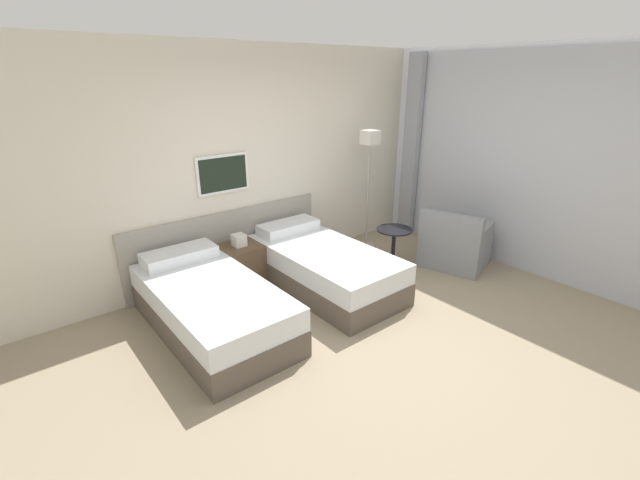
{
  "coord_description": "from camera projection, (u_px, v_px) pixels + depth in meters",
  "views": [
    {
      "loc": [
        -2.66,
        -2.34,
        2.37
      ],
      "look_at": [
        0.12,
        1.08,
        0.64
      ],
      "focal_mm": 24.0,
      "sensor_mm": 36.0,
      "label": 1
    }
  ],
  "objects": [
    {
      "name": "nightstand",
      "position": [
        241.0,
        264.0,
        5.07
      ],
      "size": [
        0.47,
        0.42,
        0.63
      ],
      "color": "brown",
      "rests_on": "ground_plane"
    },
    {
      "name": "armchair",
      "position": [
        455.0,
        246.0,
        5.57
      ],
      "size": [
        0.91,
        0.94,
        0.78
      ],
      "rotation": [
        0.0,
        0.0,
        1.86
      ],
      "color": "gray",
      "rests_on": "ground_plane"
    },
    {
      "name": "bed_near_window",
      "position": [
        323.0,
        267.0,
        4.99
      ],
      "size": [
        0.95,
        1.9,
        0.62
      ],
      "color": "brown",
      "rests_on": "ground_plane"
    },
    {
      "name": "floor_lamp",
      "position": [
        369.0,
        156.0,
        5.79
      ],
      "size": [
        0.24,
        0.24,
        1.66
      ],
      "color": "#9E9993",
      "rests_on": "ground_plane"
    },
    {
      "name": "wall_window",
      "position": [
        540.0,
        166.0,
        5.07
      ],
      "size": [
        0.21,
        4.62,
        2.7
      ],
      "color": "white",
      "rests_on": "ground_plane"
    },
    {
      "name": "wall_headboard",
      "position": [
        255.0,
        167.0,
        5.18
      ],
      "size": [
        10.0,
        0.1,
        2.7
      ],
      "color": "beige",
      "rests_on": "ground_plane"
    },
    {
      "name": "ground_plane",
      "position": [
        380.0,
        336.0,
        4.12
      ],
      "size": [
        16.0,
        16.0,
        0.0
      ],
      "primitive_type": "plane",
      "color": "gray"
    },
    {
      "name": "side_table",
      "position": [
        394.0,
        241.0,
        5.43
      ],
      "size": [
        0.45,
        0.45,
        0.54
      ],
      "color": "black",
      "rests_on": "ground_plane"
    },
    {
      "name": "bed_near_door",
      "position": [
        211.0,
        306.0,
        4.16
      ],
      "size": [
        0.95,
        1.9,
        0.62
      ],
      "color": "brown",
      "rests_on": "ground_plane"
    }
  ]
}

